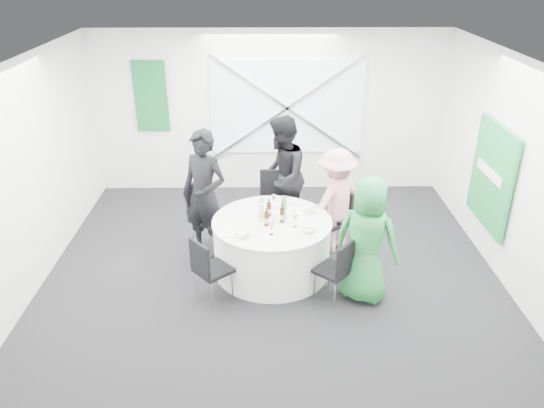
{
  "coord_description": "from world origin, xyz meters",
  "views": [
    {
      "loc": [
        -0.09,
        -5.89,
        3.93
      ],
      "look_at": [
        0.0,
        0.2,
        1.0
      ],
      "focal_mm": 35.0,
      "sensor_mm": 36.0,
      "label": 1
    }
  ],
  "objects_px": {
    "banquet_table": "(272,246)",
    "green_water_bottle": "(284,209)",
    "clear_water_bottle": "(261,212)",
    "chair_back": "(274,198)",
    "chair_front_left": "(208,266)",
    "person_man_back_left": "(205,195)",
    "person_woman_pink": "(336,201)",
    "chair_back_left": "(205,210)",
    "person_man_back": "(282,177)",
    "chair_front_right": "(338,267)",
    "chair_back_right": "(338,215)",
    "person_woman_green": "(367,240)"
  },
  "relations": [
    {
      "from": "banquet_table",
      "to": "green_water_bottle",
      "type": "xyz_separation_m",
      "value": [
        0.15,
        0.07,
        0.51
      ]
    },
    {
      "from": "clear_water_bottle",
      "to": "chair_back",
      "type": "bearing_deg",
      "value": 79.94
    },
    {
      "from": "chair_front_left",
      "to": "green_water_bottle",
      "type": "xyz_separation_m",
      "value": [
        0.93,
        0.74,
        0.39
      ]
    },
    {
      "from": "person_man_back_left",
      "to": "person_woman_pink",
      "type": "xyz_separation_m",
      "value": [
        1.81,
        0.13,
        -0.16
      ]
    },
    {
      "from": "chair_back",
      "to": "green_water_bottle",
      "type": "xyz_separation_m",
      "value": [
        0.11,
        -1.0,
        0.31
      ]
    },
    {
      "from": "chair_back_left",
      "to": "person_man_back",
      "type": "bearing_deg",
      "value": -31.94
    },
    {
      "from": "banquet_table",
      "to": "person_man_back",
      "type": "distance_m",
      "value": 1.25
    },
    {
      "from": "chair_back_left",
      "to": "chair_front_left",
      "type": "bearing_deg",
      "value": -138.94
    },
    {
      "from": "chair_front_left",
      "to": "chair_front_right",
      "type": "bearing_deg",
      "value": -131.47
    },
    {
      "from": "chair_back_right",
      "to": "green_water_bottle",
      "type": "relative_size",
      "value": 2.61
    },
    {
      "from": "chair_front_right",
      "to": "green_water_bottle",
      "type": "bearing_deg",
      "value": -98.85
    },
    {
      "from": "chair_back_left",
      "to": "chair_back_right",
      "type": "height_order",
      "value": "chair_back_left"
    },
    {
      "from": "chair_back_left",
      "to": "green_water_bottle",
      "type": "xyz_separation_m",
      "value": [
        1.09,
        -0.57,
        0.29
      ]
    },
    {
      "from": "chair_back_left",
      "to": "person_woman_green",
      "type": "relative_size",
      "value": 0.63
    },
    {
      "from": "chair_front_right",
      "to": "person_man_back",
      "type": "relative_size",
      "value": 0.46
    },
    {
      "from": "person_man_back_left",
      "to": "person_man_back",
      "type": "bearing_deg",
      "value": 58.51
    },
    {
      "from": "chair_front_left",
      "to": "chair_back_left",
      "type": "bearing_deg",
      "value": -34.22
    },
    {
      "from": "chair_back_left",
      "to": "clear_water_bottle",
      "type": "relative_size",
      "value": 3.29
    },
    {
      "from": "person_man_back_left",
      "to": "person_woman_green",
      "type": "bearing_deg",
      "value": -0.78
    },
    {
      "from": "chair_front_left",
      "to": "chair_back_right",
      "type": "bearing_deg",
      "value": -93.08
    },
    {
      "from": "green_water_bottle",
      "to": "person_woman_pink",
      "type": "bearing_deg",
      "value": 35.21
    },
    {
      "from": "chair_back",
      "to": "person_woman_pink",
      "type": "height_order",
      "value": "person_woman_pink"
    },
    {
      "from": "person_woman_green",
      "to": "banquet_table",
      "type": "bearing_deg",
      "value": -0.0
    },
    {
      "from": "chair_back_right",
      "to": "chair_back",
      "type": "bearing_deg",
      "value": -148.97
    },
    {
      "from": "chair_front_right",
      "to": "person_man_back",
      "type": "xyz_separation_m",
      "value": [
        -0.62,
        1.81,
        0.42
      ]
    },
    {
      "from": "green_water_bottle",
      "to": "person_man_back_left",
      "type": "bearing_deg",
      "value": 159.59
    },
    {
      "from": "chair_back_left",
      "to": "green_water_bottle",
      "type": "height_order",
      "value": "green_water_bottle"
    },
    {
      "from": "chair_back_left",
      "to": "green_water_bottle",
      "type": "bearing_deg",
      "value": -83.42
    },
    {
      "from": "chair_back_left",
      "to": "chair_back",
      "type": "bearing_deg",
      "value": -31.95
    },
    {
      "from": "chair_back_left",
      "to": "chair_back_right",
      "type": "relative_size",
      "value": 1.21
    },
    {
      "from": "person_woman_green",
      "to": "green_water_bottle",
      "type": "distance_m",
      "value": 1.18
    },
    {
      "from": "banquet_table",
      "to": "green_water_bottle",
      "type": "relative_size",
      "value": 4.83
    },
    {
      "from": "person_man_back_left",
      "to": "person_woman_pink",
      "type": "relative_size",
      "value": 1.21
    },
    {
      "from": "chair_back_right",
      "to": "green_water_bottle",
      "type": "xyz_separation_m",
      "value": [
        -0.8,
        -0.61,
        0.4
      ]
    },
    {
      "from": "chair_back_left",
      "to": "person_man_back",
      "type": "relative_size",
      "value": 0.56
    },
    {
      "from": "chair_front_right",
      "to": "clear_water_bottle",
      "type": "xyz_separation_m",
      "value": [
        -0.93,
        0.69,
        0.4
      ]
    },
    {
      "from": "chair_back_left",
      "to": "person_woman_green",
      "type": "distance_m",
      "value": 2.41
    },
    {
      "from": "person_man_back",
      "to": "chair_front_right",
      "type": "bearing_deg",
      "value": 27.04
    },
    {
      "from": "person_woman_pink",
      "to": "chair_front_right",
      "type": "bearing_deg",
      "value": 51.28
    },
    {
      "from": "chair_back",
      "to": "clear_water_bottle",
      "type": "relative_size",
      "value": 3.2
    },
    {
      "from": "banquet_table",
      "to": "chair_back",
      "type": "relative_size",
      "value": 1.58
    },
    {
      "from": "chair_front_right",
      "to": "person_man_back_left",
      "type": "xyz_separation_m",
      "value": [
        -1.69,
        1.15,
        0.43
      ]
    },
    {
      "from": "chair_back_right",
      "to": "chair_front_right",
      "type": "bearing_deg",
      "value": -42.3
    },
    {
      "from": "clear_water_bottle",
      "to": "banquet_table",
      "type": "bearing_deg",
      "value": 0.08
    },
    {
      "from": "chair_front_right",
      "to": "person_woman_pink",
      "type": "bearing_deg",
      "value": -143.9
    },
    {
      "from": "banquet_table",
      "to": "person_man_back_left",
      "type": "relative_size",
      "value": 0.85
    },
    {
      "from": "person_woman_green",
      "to": "clear_water_bottle",
      "type": "distance_m",
      "value": 1.4
    },
    {
      "from": "chair_front_right",
      "to": "person_man_back_left",
      "type": "bearing_deg",
      "value": -82.8
    },
    {
      "from": "banquet_table",
      "to": "person_woman_pink",
      "type": "distance_m",
      "value": 1.14
    },
    {
      "from": "chair_back",
      "to": "person_man_back",
      "type": "distance_m",
      "value": 0.35
    }
  ]
}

